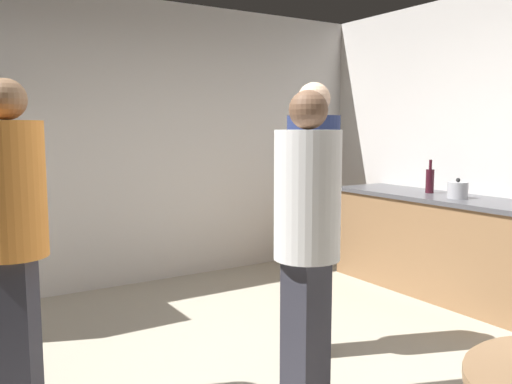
% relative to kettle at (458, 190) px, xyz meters
% --- Properties ---
extents(wall_back, '(5.32, 0.06, 2.70)m').
position_rel_kettle_xyz_m(wall_back, '(-2.23, 2.00, 0.38)').
color(wall_back, silver).
rests_on(wall_back, ground_plane).
extents(kitchen_counter, '(0.64, 2.07, 0.90)m').
position_rel_kettle_xyz_m(kitchen_counter, '(0.05, 0.24, -0.52)').
color(kitchen_counter, olive).
rests_on(kitchen_counter, ground_plane).
extents(kettle, '(0.24, 0.17, 0.18)m').
position_rel_kettle_xyz_m(kettle, '(0.00, 0.00, 0.00)').
color(kettle, '#B2B2B7').
rests_on(kettle, kitchen_counter).
extents(wine_bottle_on_counter, '(0.08, 0.08, 0.31)m').
position_rel_kettle_xyz_m(wine_bottle_on_counter, '(0.10, 0.38, 0.05)').
color(wine_bottle_on_counter, '#3F141E').
rests_on(wine_bottle_on_counter, kitchen_counter).
extents(person_in_navy_shirt, '(0.48, 0.48, 1.79)m').
position_rel_kettle_xyz_m(person_in_navy_shirt, '(-1.74, -0.22, 0.08)').
color(person_in_navy_shirt, '#2D2D38').
rests_on(person_in_navy_shirt, ground_plane).
extents(person_in_white_shirt, '(0.42, 0.42, 1.69)m').
position_rel_kettle_xyz_m(person_in_white_shirt, '(-2.23, -0.79, 0.02)').
color(person_in_white_shirt, '#2D2D38').
rests_on(person_in_white_shirt, ground_plane).
extents(person_in_orange_shirt, '(0.45, 0.45, 1.74)m').
position_rel_kettle_xyz_m(person_in_orange_shirt, '(-3.52, -0.06, 0.05)').
color(person_in_orange_shirt, '#2D2D38').
rests_on(person_in_orange_shirt, ground_plane).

